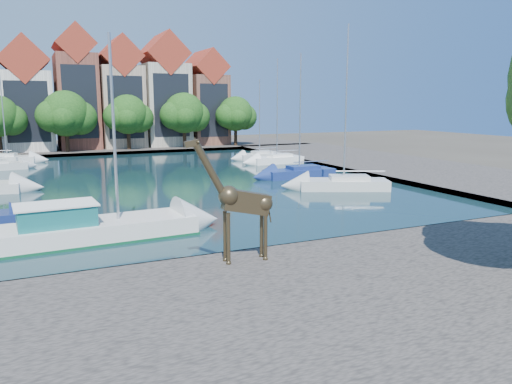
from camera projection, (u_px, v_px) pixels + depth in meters
ground at (289, 253)px, 23.36m from camera, size 160.00×160.00×0.00m
water_basin at (162, 180)px, 44.83m from camera, size 38.00×50.00×0.08m
near_quay at (387, 302)px, 17.06m from camera, size 50.00×14.00×0.50m
far_quay at (109, 148)px, 73.42m from camera, size 60.00×16.00×0.50m
right_quay at (385, 164)px, 55.04m from camera, size 14.00×52.00×0.50m
townhouse_west_inner at (26, 99)px, 67.85m from camera, size 6.43×9.18×15.15m
townhouse_center at (76, 92)px, 70.33m from camera, size 5.44×9.18×16.93m
townhouse_east_inner at (120, 97)px, 72.90m from camera, size 5.94×9.18×15.79m
townhouse_east_mid at (164, 95)px, 75.50m from camera, size 6.43×9.18×16.65m
townhouse_east_end at (204, 101)px, 78.34m from camera, size 5.44×9.18×14.43m
far_tree_mid_west at (67, 115)px, 65.18m from camera, size 7.80×6.00×8.00m
far_tree_mid_east at (128, 116)px, 68.49m from camera, size 7.02×5.40×7.52m
far_tree_east at (185, 114)px, 71.75m from camera, size 7.54×5.80×7.84m
far_tree_far_east at (236, 115)px, 75.05m from camera, size 6.76×5.20×7.36m
giraffe_statue at (240, 202)px, 20.22m from camera, size 3.57×0.71×5.09m
motorsailer at (88, 226)px, 25.06m from camera, size 10.21×3.53×10.24m
sailboat_left_d at (0, 165)px, 51.32m from camera, size 5.28×2.58×8.22m
sailboat_left_e at (7, 158)px, 57.25m from camera, size 6.66×3.66×10.71m
sailboat_right_a at (344, 182)px, 39.87m from camera, size 7.38×5.13×12.76m
sailboat_right_b at (299, 171)px, 46.32m from camera, size 6.61×2.36×11.21m
sailboat_right_c at (277, 158)px, 56.93m from camera, size 6.08×2.26×11.68m
sailboat_right_d at (260, 155)px, 61.13m from camera, size 5.67×2.40×9.59m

